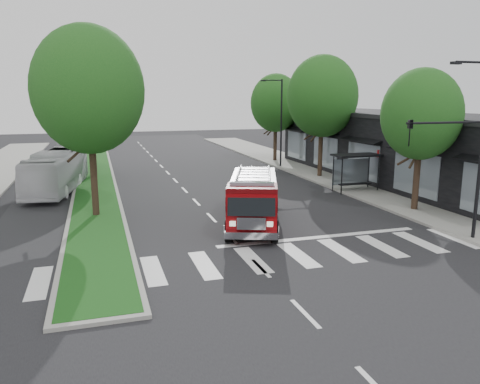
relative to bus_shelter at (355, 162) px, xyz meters
name	(u,v)px	position (x,y,z in m)	size (l,w,h in m)	color
ground	(232,239)	(-11.20, -8.15, -2.04)	(140.00, 140.00, 0.00)	black
sidewalk_right	(356,184)	(1.30, 1.85, -1.96)	(5.00, 80.00, 0.15)	gray
median	(95,179)	(-17.20, 9.85, -1.96)	(3.00, 50.00, 0.15)	gray
storefront_row	(410,150)	(5.80, 1.85, 0.46)	(8.00, 30.00, 5.00)	black
bus_shelter	(355,162)	(0.00, 0.00, 0.00)	(3.20, 1.60, 2.61)	black
tree_right_near	(421,114)	(0.30, -6.15, 3.47)	(4.40, 4.40, 8.05)	black
tree_right_mid	(322,96)	(0.30, 5.85, 4.45)	(5.60, 5.60, 9.72)	black
tree_right_far	(276,103)	(0.30, 15.85, 3.80)	(5.00, 5.00, 8.73)	black
tree_median_near	(88,90)	(-17.20, -2.15, 4.77)	(5.80, 5.80, 10.16)	black
tree_median_far	(90,96)	(-17.20, 11.85, 4.45)	(5.60, 5.60, 9.72)	black
streetlight_right_near	(466,139)	(-1.59, -11.65, 2.63)	(4.08, 0.22, 8.00)	black
streetlight_right_far	(280,119)	(-0.85, 11.85, 2.44)	(2.11, 0.20, 8.00)	black
fire_engine	(253,200)	(-9.43, -6.02, -0.74)	(4.86, 8.13, 2.71)	#510406
city_bus	(57,171)	(-19.70, 6.15, -0.62)	(2.38, 10.17, 2.83)	silver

